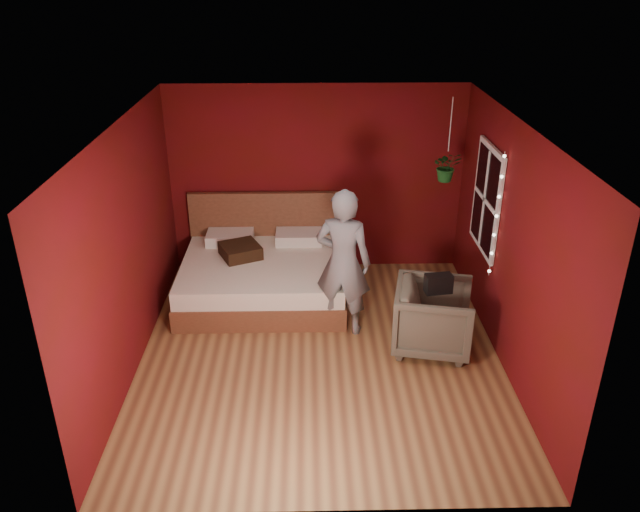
{
  "coord_description": "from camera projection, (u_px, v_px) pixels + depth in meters",
  "views": [
    {
      "loc": [
        -0.13,
        -5.91,
        4.04
      ],
      "look_at": [
        0.01,
        0.4,
        1.02
      ],
      "focal_mm": 35.0,
      "sensor_mm": 36.0,
      "label": 1
    }
  ],
  "objects": [
    {
      "name": "floor",
      "position": [
        320.0,
        352.0,
        7.08
      ],
      "size": [
        4.5,
        4.5,
        0.0
      ],
      "primitive_type": "plane",
      "color": "olive",
      "rests_on": "ground"
    },
    {
      "name": "room_walls",
      "position": [
        320.0,
        215.0,
        6.35
      ],
      "size": [
        4.04,
        4.54,
        2.62
      ],
      "color": "#5B0912",
      "rests_on": "ground"
    },
    {
      "name": "person",
      "position": [
        343.0,
        263.0,
        7.15
      ],
      "size": [
        0.74,
        0.59,
        1.78
      ],
      "primitive_type": "imported",
      "rotation": [
        0.0,
        0.0,
        2.86
      ],
      "color": "slate",
      "rests_on": "ground"
    },
    {
      "name": "throw_pillow",
      "position": [
        240.0,
        251.0,
        8.11
      ],
      "size": [
        0.62,
        0.62,
        0.17
      ],
      "primitive_type": "cube",
      "rotation": [
        0.0,
        0.0,
        0.42
      ],
      "color": "#321C10",
      "rests_on": "bed"
    },
    {
      "name": "bed",
      "position": [
        263.0,
        273.0,
        8.2
      ],
      "size": [
        2.09,
        1.78,
        1.15
      ],
      "color": "brown",
      "rests_on": "ground"
    },
    {
      "name": "hanging_plant",
      "position": [
        447.0,
        166.0,
        7.54
      ],
      "size": [
        0.34,
        0.29,
        1.02
      ],
      "color": "silver",
      "rests_on": "room_walls"
    },
    {
      "name": "handbag",
      "position": [
        438.0,
        284.0,
        6.69
      ],
      "size": [
        0.31,
        0.19,
        0.21
      ],
      "primitive_type": "cube",
      "rotation": [
        0.0,
        0.0,
        0.15
      ],
      "color": "black",
      "rests_on": "armchair"
    },
    {
      "name": "fairy_lights",
      "position": [
        497.0,
        216.0,
        6.81
      ],
      "size": [
        0.04,
        0.04,
        1.45
      ],
      "color": "silver",
      "rests_on": "room_walls"
    },
    {
      "name": "window",
      "position": [
        486.0,
        199.0,
        7.28
      ],
      "size": [
        0.05,
        0.97,
        1.27
      ],
      "color": "white",
      "rests_on": "room_walls"
    },
    {
      "name": "armchair",
      "position": [
        433.0,
        317.0,
        7.01
      ],
      "size": [
        1.02,
        1.0,
        0.79
      ],
      "primitive_type": "imported",
      "rotation": [
        0.0,
        0.0,
        1.37
      ],
      "color": "#565344",
      "rests_on": "ground"
    }
  ]
}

